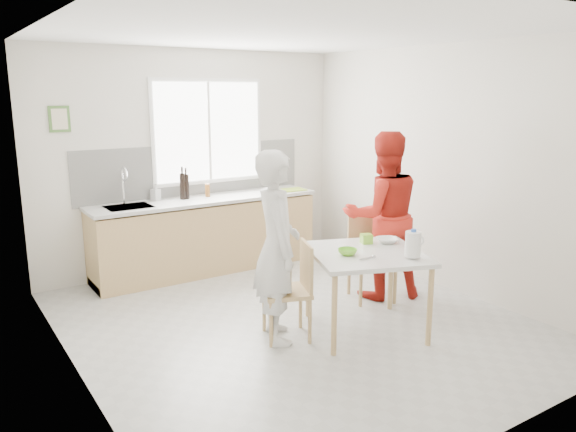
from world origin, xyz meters
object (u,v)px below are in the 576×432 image
dining_table (366,260)px  milk_jug (413,244)px  person_red (383,216)px  bowl_green (348,252)px  bowl_white (387,240)px  wine_bottle_b (186,186)px  person_white (277,247)px  chair_far (370,250)px  chair_left (294,286)px  wine_bottle_a (183,186)px

dining_table → milk_jug: (0.20, -0.38, 0.21)m
person_red → bowl_green: person_red is taller
bowl_white → wine_bottle_b: bearing=112.9°
bowl_white → wine_bottle_b: 2.65m
bowl_white → wine_bottle_b: wine_bottle_b is taller
person_white → bowl_green: (0.58, -0.27, -0.07)m
wine_bottle_b → bowl_green: bearing=-79.9°
chair_far → milk_jug: (-0.42, -1.02, 0.36)m
person_red → wine_bottle_b: bearing=-33.4°
dining_table → chair_left: 0.71m
bowl_white → wine_bottle_b: size_ratio=0.68×
bowl_green → wine_bottle_a: wine_bottle_a is taller
dining_table → person_red: 0.98m
chair_far → bowl_green: size_ratio=5.54×
person_white → chair_left: bearing=-90.0°
dining_table → wine_bottle_a: size_ratio=3.98×
milk_jug → bowl_white: bearing=92.5°
chair_left → bowl_white: chair_left is taller
bowl_white → chair_left: bearing=173.4°
bowl_green → milk_jug: milk_jug is taller
bowl_green → wine_bottle_b: wine_bottle_b is taller
chair_far → person_red: person_red is taller
chair_far → bowl_white: 0.63m
person_red → wine_bottle_a: person_red is taller
person_red → bowl_white: person_red is taller
chair_far → wine_bottle_b: 2.36m
wine_bottle_a → chair_left: bearing=-88.3°
chair_far → bowl_white: (-0.25, -0.52, 0.26)m
bowl_green → chair_far: bearing=36.9°
chair_left → chair_far: bearing=128.5°
person_red → chair_far: bearing=2.4°
chair_far → bowl_white: bearing=-95.0°
bowl_white → chair_far: bearing=64.1°
dining_table → bowl_white: size_ratio=6.26×
chair_far → bowl_green: 1.06m
chair_far → person_white: 1.48m
dining_table → wine_bottle_a: wine_bottle_a is taller
chair_left → wine_bottle_a: bearing=-157.4°
dining_table → person_white: bearing=159.1°
person_white → person_red: bearing=-57.9°
dining_table → person_white: size_ratio=0.74×
dining_table → wine_bottle_b: size_ratio=4.25×
dining_table → wine_bottle_b: 2.66m
dining_table → person_white: 0.85m
chair_left → person_red: (1.39, 0.36, 0.41)m
bowl_white → wine_bottle_a: (-1.08, 2.41, 0.29)m
chair_left → bowl_white: bearing=104.3°
dining_table → bowl_green: bowl_green is taller
chair_far → bowl_green: bearing=-122.2°
wine_bottle_a → wine_bottle_b: size_ratio=1.07×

